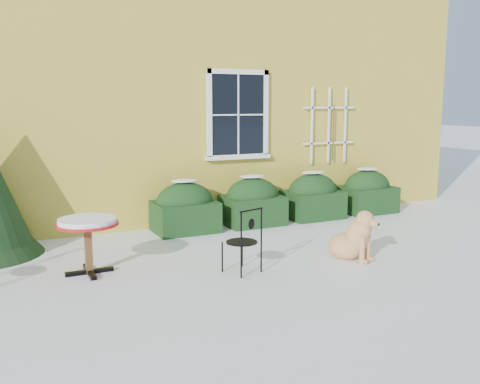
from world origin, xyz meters
TOP-DOWN VIEW (x-y plane):
  - ground at (0.00, 0.00)m, footprint 80.00×80.00m
  - house at (0.00, 7.00)m, footprint 12.40×8.40m
  - hedge_row at (1.65, 2.55)m, footprint 4.95×0.80m
  - bistro_table at (-2.21, 0.91)m, footprint 0.79×0.79m
  - patio_chair_near at (-0.39, 0.07)m, footprint 0.48×0.48m
  - dog at (1.26, -0.06)m, footprint 0.64×0.81m

SIDE VIEW (x-z plane):
  - ground at x=0.00m, z-range 0.00..0.00m
  - dog at x=1.26m, z-range -0.07..0.67m
  - hedge_row at x=1.65m, z-range -0.05..0.86m
  - patio_chair_near at x=-0.39m, z-range 0.00..0.86m
  - bistro_table at x=-2.21m, z-range 0.24..0.98m
  - house at x=0.00m, z-range 0.02..6.42m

